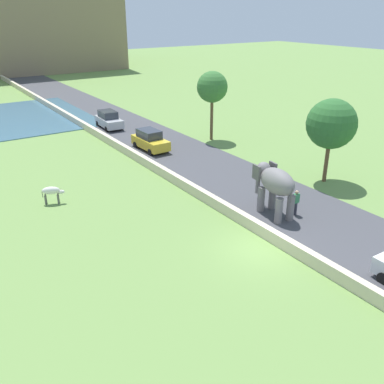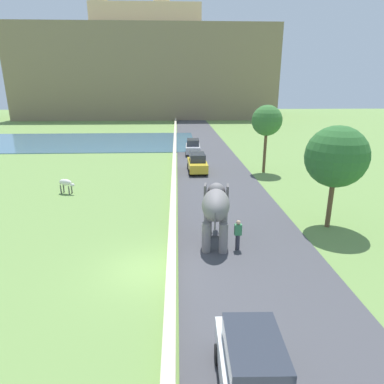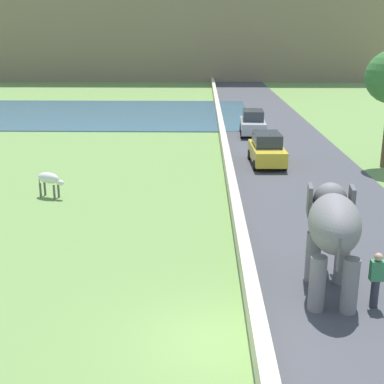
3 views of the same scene
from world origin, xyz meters
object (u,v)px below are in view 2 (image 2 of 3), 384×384
(person_beside_elephant, at_px, (238,234))
(cow_white, at_px, (66,183))
(elephant, at_px, (216,207))
(car_white, at_px, (254,373))
(car_silver, at_px, (193,147))
(car_yellow, at_px, (197,163))

(person_beside_elephant, height_order, cow_white, person_beside_elephant)
(elephant, distance_m, car_white, 9.27)
(person_beside_elephant, xyz_separation_m, car_silver, (-1.07, 24.95, 0.03))
(car_yellow, relative_size, car_silver, 0.99)
(person_beside_elephant, distance_m, car_white, 8.44)
(car_white, xyz_separation_m, cow_white, (-10.49, 18.17, -0.06))
(car_silver, xyz_separation_m, car_white, (-0.00, -33.32, 0.00))
(person_beside_elephant, distance_m, car_yellow, 16.10)
(car_white, bearing_deg, cow_white, 119.99)
(car_silver, xyz_separation_m, cow_white, (-10.49, -15.15, -0.06))
(elephant, relative_size, person_beside_elephant, 2.18)
(car_silver, bearing_deg, car_yellow, -90.02)
(car_yellow, bearing_deg, person_beside_elephant, -86.17)
(car_silver, relative_size, car_white, 1.00)
(car_yellow, relative_size, cow_white, 2.87)
(cow_white, bearing_deg, car_white, -60.01)
(person_beside_elephant, xyz_separation_m, car_yellow, (-1.07, 16.06, 0.03))
(car_yellow, bearing_deg, cow_white, -149.17)
(elephant, xyz_separation_m, person_beside_elephant, (1.04, -0.84, -1.16))
(car_white, distance_m, cow_white, 20.98)
(elephant, relative_size, cow_white, 2.52)
(person_beside_elephant, relative_size, car_yellow, 0.40)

